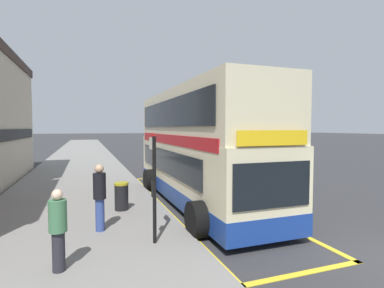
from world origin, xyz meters
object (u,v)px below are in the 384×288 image
at_px(parked_car_black_across, 194,151).
at_px(pedestrian_waiting_near_sign, 100,195).
at_px(litter_bin, 121,196).
at_px(double_decker_bus, 197,150).
at_px(pedestrian_further_back, 58,227).
at_px(bus_stop_sign, 154,178).

height_order(parked_car_black_across, pedestrian_waiting_near_sign, pedestrian_waiting_near_sign).
relative_size(pedestrian_waiting_near_sign, litter_bin, 1.94).
height_order(double_decker_bus, pedestrian_further_back, double_decker_bus).
height_order(parked_car_black_across, litter_bin, parked_car_black_across).
relative_size(double_decker_bus, bus_stop_sign, 3.76).
bearing_deg(double_decker_bus, pedestrian_waiting_near_sign, -146.05).
bearing_deg(pedestrian_waiting_near_sign, double_decker_bus, 33.95).
distance_m(double_decker_bus, litter_bin, 3.42).
bearing_deg(parked_car_black_across, double_decker_bus, 72.17).
height_order(bus_stop_sign, litter_bin, bus_stop_sign).
bearing_deg(parked_car_black_across, pedestrian_waiting_near_sign, 64.29).
bearing_deg(parked_car_black_across, bus_stop_sign, 68.96).
relative_size(bus_stop_sign, litter_bin, 2.85).
distance_m(parked_car_black_across, pedestrian_further_back, 22.11).
distance_m(bus_stop_sign, litter_bin, 3.39).
xyz_separation_m(double_decker_bus, bus_stop_sign, (-2.59, -3.82, -0.34)).
bearing_deg(pedestrian_waiting_near_sign, pedestrian_further_back, -112.44).
relative_size(bus_stop_sign, pedestrian_further_back, 1.65).
xyz_separation_m(double_decker_bus, pedestrian_further_back, (-4.68, -4.67, -1.04)).
bearing_deg(pedestrian_further_back, litter_bin, 67.60).
bearing_deg(bus_stop_sign, double_decker_bus, 55.86).
height_order(double_decker_bus, litter_bin, double_decker_bus).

